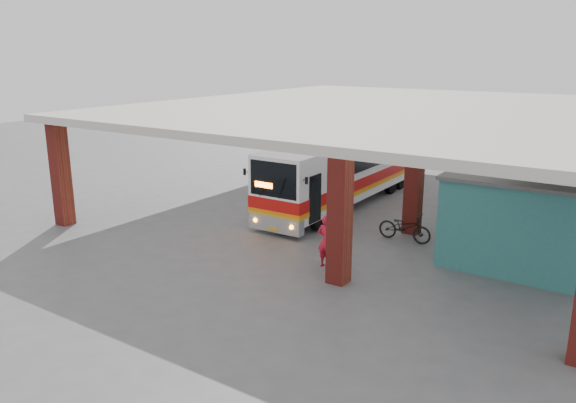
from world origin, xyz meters
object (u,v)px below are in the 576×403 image
(coach_bus, at_px, (343,170))
(red_chair, at_px, (492,201))
(pedestrian, at_px, (327,241))
(motorcycle, at_px, (405,227))

(coach_bus, xyz_separation_m, red_chair, (6.06, 3.26, -1.27))
(coach_bus, distance_m, pedestrian, 8.00)
(motorcycle, height_order, pedestrian, pedestrian)
(motorcycle, height_order, red_chair, motorcycle)
(coach_bus, xyz_separation_m, motorcycle, (4.48, -3.24, -1.11))
(motorcycle, xyz_separation_m, pedestrian, (-1.13, -3.98, 0.36))
(coach_bus, bearing_deg, motorcycle, -36.48)
(pedestrian, distance_m, red_chair, 10.84)
(red_chair, bearing_deg, coach_bus, -158.54)
(motorcycle, distance_m, red_chair, 6.69)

